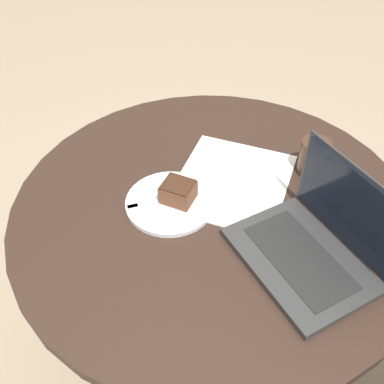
% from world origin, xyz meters
% --- Properties ---
extents(ground_plane, '(12.00, 12.00, 0.00)m').
position_xyz_m(ground_plane, '(0.00, 0.00, 0.00)').
color(ground_plane, gray).
extents(dining_table, '(1.02, 1.02, 0.71)m').
position_xyz_m(dining_table, '(0.00, 0.00, 0.54)').
color(dining_table, black).
rests_on(dining_table, ground_plane).
extents(paper_document, '(0.43, 0.42, 0.00)m').
position_xyz_m(paper_document, '(0.09, 0.03, 0.71)').
color(paper_document, white).
rests_on(paper_document, dining_table).
extents(plate, '(0.22, 0.22, 0.01)m').
position_xyz_m(plate, '(-0.09, 0.06, 0.71)').
color(plate, silver).
rests_on(plate, dining_table).
extents(cake_slice, '(0.10, 0.10, 0.05)m').
position_xyz_m(cake_slice, '(-0.07, 0.05, 0.75)').
color(cake_slice, brown).
rests_on(cake_slice, plate).
extents(fork, '(0.17, 0.07, 0.00)m').
position_xyz_m(fork, '(-0.13, 0.08, 0.72)').
color(fork, silver).
rests_on(fork, plate).
extents(coffee_glass, '(0.08, 0.08, 0.10)m').
position_xyz_m(coffee_glass, '(0.29, -0.06, 0.76)').
color(coffee_glass, '#3D2619').
rests_on(coffee_glass, dining_table).
extents(laptop, '(0.27, 0.34, 0.22)m').
position_xyz_m(laptop, '(0.06, -0.26, 0.75)').
color(laptop, '#2D2D2D').
rests_on(laptop, dining_table).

